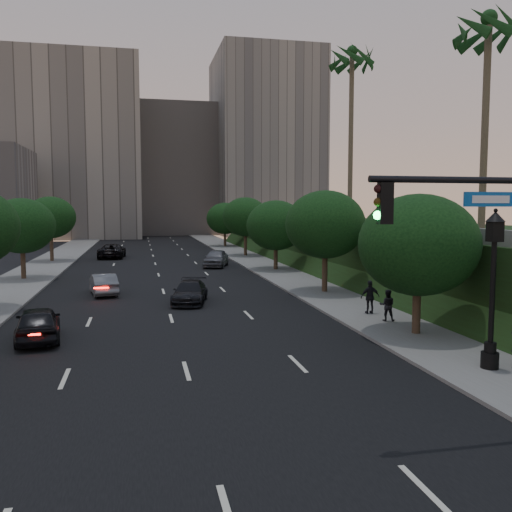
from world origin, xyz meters
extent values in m
plane|color=black|center=(0.00, 0.00, 0.00)|extent=(160.00, 160.00, 0.00)
cube|color=black|center=(0.00, 30.00, 0.01)|extent=(16.00, 140.00, 0.02)
cube|color=slate|center=(10.25, 30.00, 0.07)|extent=(4.50, 140.00, 0.15)
cube|color=slate|center=(-10.25, 30.00, 0.07)|extent=(4.50, 140.00, 0.15)
cube|color=black|center=(22.00, 28.00, 2.00)|extent=(18.00, 90.00, 4.00)
cube|color=slate|center=(13.50, 28.00, 4.35)|extent=(0.35, 90.00, 0.70)
cube|color=gray|center=(-14.00, 92.00, 16.00)|extent=(26.00, 20.00, 32.00)
cube|color=#A29B95|center=(6.00, 102.00, 13.00)|extent=(22.00, 18.00, 26.00)
cube|color=gray|center=(24.00, 96.00, 18.00)|extent=(20.00, 22.00, 36.00)
cylinder|color=#38281C|center=(10.30, 8.00, 1.43)|extent=(0.36, 0.36, 2.86)
ellipsoid|color=black|center=(10.30, 8.00, 4.03)|extent=(5.20, 5.20, 4.42)
cylinder|color=#38281C|center=(10.30, 20.00, 1.61)|extent=(0.36, 0.36, 3.21)
ellipsoid|color=black|center=(10.30, 20.00, 4.53)|extent=(5.20, 5.20, 4.42)
cylinder|color=#38281C|center=(10.30, 33.00, 1.43)|extent=(0.36, 0.36, 2.86)
ellipsoid|color=black|center=(10.30, 33.00, 4.03)|extent=(5.20, 5.20, 4.42)
cylinder|color=#38281C|center=(10.30, 47.00, 1.61)|extent=(0.36, 0.36, 3.21)
ellipsoid|color=black|center=(10.30, 47.00, 4.53)|extent=(5.20, 5.20, 4.42)
cylinder|color=#38281C|center=(10.30, 62.00, 1.43)|extent=(0.36, 0.36, 2.86)
ellipsoid|color=black|center=(10.30, 62.00, 4.03)|extent=(5.20, 5.20, 4.42)
cylinder|color=#38281C|center=(-10.30, 31.00, 1.50)|extent=(0.36, 0.36, 2.99)
ellipsoid|color=black|center=(-10.30, 31.00, 4.22)|extent=(5.00, 5.00, 4.25)
cylinder|color=#38281C|center=(-10.30, 45.00, 1.63)|extent=(0.36, 0.36, 3.26)
ellipsoid|color=black|center=(-10.30, 45.00, 4.59)|extent=(5.00, 5.00, 4.25)
cylinder|color=#4C4233|center=(17.50, 14.00, 10.00)|extent=(0.40, 0.40, 12.00)
cylinder|color=#4C4233|center=(16.00, 30.00, 11.25)|extent=(0.40, 0.40, 14.50)
cylinder|color=black|center=(6.30, -1.85, 6.30)|extent=(5.40, 0.16, 0.16)
cube|color=black|center=(4.00, -1.85, 5.75)|extent=(0.32, 0.22, 0.95)
sphere|color=black|center=(3.82, -1.85, 6.08)|extent=(0.20, 0.20, 0.20)
sphere|color=#3F2B0A|center=(3.82, -1.85, 5.78)|extent=(0.20, 0.20, 0.20)
sphere|color=#19F24C|center=(3.82, -1.85, 5.48)|extent=(0.20, 0.20, 0.20)
cube|color=#0D59AF|center=(6.70, -1.85, 5.85)|extent=(1.40, 0.05, 0.35)
cylinder|color=black|center=(10.18, 2.71, 0.35)|extent=(0.60, 0.60, 0.70)
cylinder|color=black|center=(10.18, 2.71, 0.85)|extent=(0.40, 0.40, 0.40)
cylinder|color=black|center=(10.18, 2.71, 2.80)|extent=(0.18, 0.18, 3.60)
cube|color=black|center=(10.18, 2.71, 4.85)|extent=(0.42, 0.42, 0.70)
cone|color=black|center=(10.18, 2.71, 5.35)|extent=(0.64, 0.64, 0.35)
sphere|color=black|center=(10.18, 2.71, 5.55)|extent=(0.14, 0.14, 0.14)
imported|color=black|center=(-5.77, 10.65, 0.75)|extent=(2.33, 4.58, 1.49)
imported|color=slate|center=(-3.83, 22.58, 0.69)|extent=(2.18, 4.38, 1.38)
imported|color=black|center=(-4.49, 48.26, 0.80)|extent=(3.00, 5.88, 1.59)
imported|color=black|center=(1.35, 18.27, 0.65)|extent=(2.73, 4.78, 1.31)
imported|color=#5C5E64|center=(5.54, 37.15, 0.82)|extent=(3.30, 5.19, 1.65)
imported|color=black|center=(10.19, 10.62, 0.92)|extent=(0.92, 0.84, 1.54)
imported|color=black|center=(10.13, 12.48, 1.02)|extent=(1.02, 0.44, 1.73)
camera|label=1|loc=(-1.50, -13.35, 5.68)|focal=38.00mm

